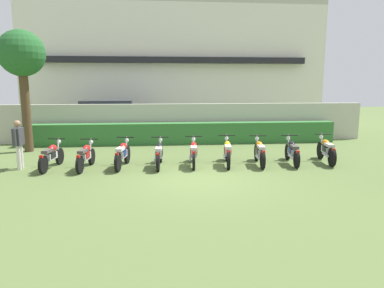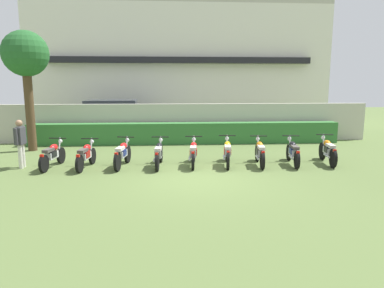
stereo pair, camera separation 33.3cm
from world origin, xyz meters
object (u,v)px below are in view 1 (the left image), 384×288
motorcycle_in_row_1 (86,156)px  motorcycle_in_row_6 (260,152)px  motorcycle_in_row_4 (194,153)px  inspector_person (19,141)px  motorcycle_in_row_2 (122,154)px  motorcycle_in_row_8 (326,150)px  motorcycle_in_row_3 (159,154)px  parked_car (110,118)px  motorcycle_in_row_0 (51,156)px  motorcycle_in_row_7 (292,151)px  motorcycle_in_row_5 (227,152)px  tree_near_inspector (22,57)px

motorcycle_in_row_1 → motorcycle_in_row_6: size_ratio=0.96×
motorcycle_in_row_4 → motorcycle_in_row_6: (2.28, -0.10, 0.00)m
motorcycle_in_row_6 → inspector_person: inspector_person is taller
motorcycle_in_row_6 → inspector_person: size_ratio=1.17×
motorcycle_in_row_2 → motorcycle_in_row_6: 4.67m
motorcycle_in_row_8 → motorcycle_in_row_3: bearing=99.0°
motorcycle_in_row_2 → parked_car: bearing=18.8°
motorcycle_in_row_0 → motorcycle_in_row_1: size_ratio=1.04×
parked_car → motorcycle_in_row_6: bearing=-53.4°
motorcycle_in_row_2 → motorcycle_in_row_7: bearing=-81.8°
motorcycle_in_row_7 → motorcycle_in_row_2: bearing=97.6°
parked_car → motorcycle_in_row_5: (4.94, -7.64, -0.48)m
motorcycle_in_row_2 → motorcycle_in_row_3: 1.22m
motorcycle_in_row_1 → motorcycle_in_row_4: size_ratio=0.98×
motorcycle_in_row_4 → motorcycle_in_row_0: bearing=95.6°
motorcycle_in_row_5 → motorcycle_in_row_1: bearing=99.6°
motorcycle_in_row_0 → motorcycle_in_row_5: bearing=-83.3°
motorcycle_in_row_1 → motorcycle_in_row_3: (2.40, 0.08, 0.01)m
motorcycle_in_row_1 → motorcycle_in_row_4: 3.58m
motorcycle_in_row_0 → motorcycle_in_row_1: motorcycle_in_row_0 is taller
motorcycle_in_row_2 → inspector_person: inspector_person is taller
motorcycle_in_row_1 → motorcycle_in_row_7: motorcycle_in_row_7 is taller
parked_car → motorcycle_in_row_7: parked_car is taller
parked_car → motorcycle_in_row_4: bearing=-65.1°
motorcycle_in_row_1 → motorcycle_in_row_7: bearing=-83.0°
motorcycle_in_row_2 → motorcycle_in_row_6: (4.67, -0.07, -0.00)m
parked_car → motorcycle_in_row_1: 7.80m
motorcycle_in_row_1 → motorcycle_in_row_6: bearing=-83.2°
parked_car → motorcycle_in_row_0: parked_car is taller
motorcycle_in_row_5 → inspector_person: 6.90m
motorcycle_in_row_2 → motorcycle_in_row_8: 7.11m
parked_car → motorcycle_in_row_5: parked_car is taller
motorcycle_in_row_4 → motorcycle_in_row_7: 3.45m
tree_near_inspector → motorcycle_in_row_3: tree_near_inspector is taller
motorcycle_in_row_7 → motorcycle_in_row_1: bearing=98.6°
motorcycle_in_row_0 → parked_car: bearing=-0.3°
motorcycle_in_row_7 → inspector_person: inspector_person is taller
tree_near_inspector → motorcycle_in_row_3: size_ratio=2.56×
parked_car → motorcycle_in_row_3: (2.60, -7.70, -0.49)m
motorcycle_in_row_7 → inspector_person: size_ratio=1.18×
parked_car → motorcycle_in_row_7: size_ratio=2.39×
motorcycle_in_row_8 → inspector_person: 10.44m
motorcycle_in_row_1 → motorcycle_in_row_8: 8.29m
tree_near_inspector → motorcycle_in_row_6: 9.98m
parked_car → motorcycle_in_row_8: 11.44m
motorcycle_in_row_2 → motorcycle_in_row_3: bearing=-83.0°
motorcycle_in_row_6 → motorcycle_in_row_8: size_ratio=0.99×
motorcycle_in_row_4 → motorcycle_in_row_5: motorcycle_in_row_5 is taller
motorcycle_in_row_3 → motorcycle_in_row_7: motorcycle_in_row_3 is taller
motorcycle_in_row_4 → motorcycle_in_row_6: bearing=-87.2°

